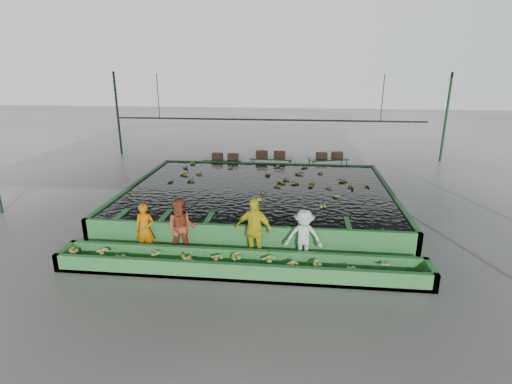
# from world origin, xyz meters

# --- Properties ---
(ground) EXTENTS (80.00, 80.00, 0.00)m
(ground) POSITION_xyz_m (0.00, 0.00, 0.00)
(ground) COLOR slate
(ground) RESTS_ON ground
(shed_roof) EXTENTS (20.00, 22.00, 0.04)m
(shed_roof) POSITION_xyz_m (0.00, 0.00, 5.00)
(shed_roof) COLOR slate
(shed_roof) RESTS_ON shed_posts
(shed_posts) EXTENTS (20.00, 22.00, 5.00)m
(shed_posts) POSITION_xyz_m (0.00, 0.00, 2.50)
(shed_posts) COLOR #1A3F22
(shed_posts) RESTS_ON ground
(flotation_tank) EXTENTS (10.00, 8.00, 0.90)m
(flotation_tank) POSITION_xyz_m (0.00, 1.50, 0.45)
(flotation_tank) COLOR #388940
(flotation_tank) RESTS_ON ground
(tank_water) EXTENTS (9.70, 7.70, 0.00)m
(tank_water) POSITION_xyz_m (0.00, 1.50, 0.85)
(tank_water) COLOR black
(tank_water) RESTS_ON flotation_tank
(sorting_trough) EXTENTS (10.00, 1.00, 0.50)m
(sorting_trough) POSITION_xyz_m (0.00, -3.60, 0.25)
(sorting_trough) COLOR #388940
(sorting_trough) RESTS_ON ground
(cableway_rail) EXTENTS (0.08, 0.08, 14.00)m
(cableway_rail) POSITION_xyz_m (0.00, 5.00, 3.00)
(cableway_rail) COLOR #59605B
(cableway_rail) RESTS_ON shed_roof
(rail_hanger_left) EXTENTS (0.04, 0.04, 2.00)m
(rail_hanger_left) POSITION_xyz_m (-5.00, 5.00, 4.00)
(rail_hanger_left) COLOR #59605B
(rail_hanger_left) RESTS_ON shed_roof
(rail_hanger_right) EXTENTS (0.04, 0.04, 2.00)m
(rail_hanger_right) POSITION_xyz_m (5.00, 5.00, 4.00)
(rail_hanger_right) COLOR #59605B
(rail_hanger_right) RESTS_ON shed_roof
(worker_a) EXTENTS (0.59, 0.40, 1.59)m
(worker_a) POSITION_xyz_m (-2.89, -2.80, 0.79)
(worker_a) COLOR orange
(worker_a) RESTS_ON ground
(worker_b) EXTENTS (0.96, 0.81, 1.77)m
(worker_b) POSITION_xyz_m (-1.79, -2.80, 0.88)
(worker_b) COLOR #AD472D
(worker_b) RESTS_ON ground
(worker_c) EXTENTS (1.18, 0.71, 1.87)m
(worker_c) POSITION_xyz_m (0.30, -2.80, 0.94)
(worker_c) COLOR yellow
(worker_c) RESTS_ON ground
(worker_d) EXTENTS (1.04, 0.61, 1.59)m
(worker_d) POSITION_xyz_m (1.70, -2.80, 0.79)
(worker_d) COLOR white
(worker_d) RESTS_ON ground
(packing_table_left) EXTENTS (1.93, 0.80, 0.87)m
(packing_table_left) POSITION_xyz_m (-2.29, 6.16, 0.44)
(packing_table_left) COLOR #59605B
(packing_table_left) RESTS_ON ground
(packing_table_mid) EXTENTS (2.12, 0.93, 0.95)m
(packing_table_mid) POSITION_xyz_m (0.12, 6.43, 0.48)
(packing_table_mid) COLOR #59605B
(packing_table_mid) RESTS_ON ground
(packing_table_right) EXTENTS (2.07, 1.28, 0.88)m
(packing_table_right) POSITION_xyz_m (2.96, 6.84, 0.44)
(packing_table_right) COLOR #59605B
(packing_table_right) RESTS_ON ground
(box_stack_left) EXTENTS (1.32, 0.43, 0.28)m
(box_stack_left) POSITION_xyz_m (-2.16, 6.13, 0.88)
(box_stack_left) COLOR brown
(box_stack_left) RESTS_ON packing_table_left
(box_stack_mid) EXTENTS (1.46, 0.45, 0.31)m
(box_stack_mid) POSITION_xyz_m (0.09, 6.39, 0.95)
(box_stack_mid) COLOR brown
(box_stack_mid) RESTS_ON packing_table_mid
(box_stack_right) EXTENTS (1.38, 0.72, 0.29)m
(box_stack_right) POSITION_xyz_m (3.03, 6.91, 0.88)
(box_stack_right) COLOR brown
(box_stack_right) RESTS_ON packing_table_right
(floating_bananas) EXTENTS (8.96, 6.11, 0.12)m
(floating_bananas) POSITION_xyz_m (0.00, 2.30, 0.85)
(floating_bananas) COLOR #A0B648
(floating_bananas) RESTS_ON tank_water
(trough_bananas) EXTENTS (9.14, 0.61, 0.12)m
(trough_bananas) POSITION_xyz_m (0.00, -3.60, 0.40)
(trough_bananas) COLOR #A0B648
(trough_bananas) RESTS_ON sorting_trough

